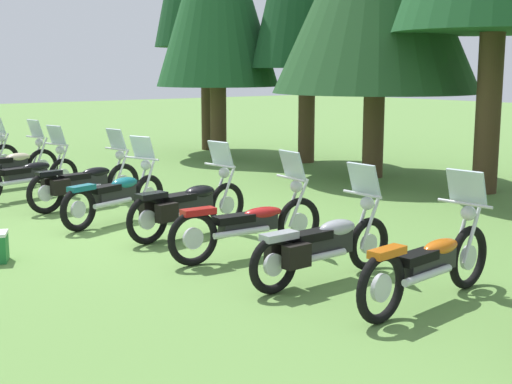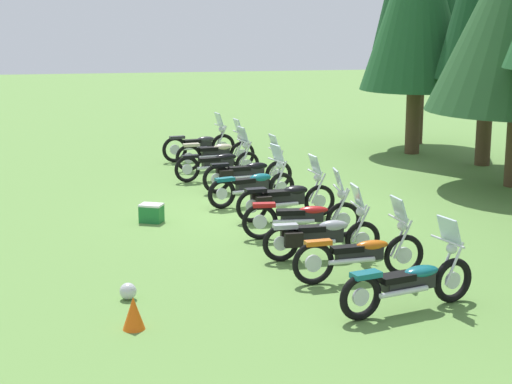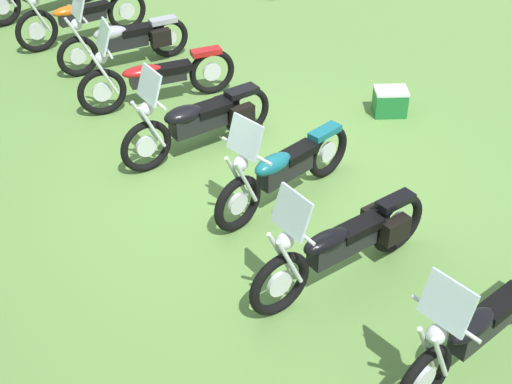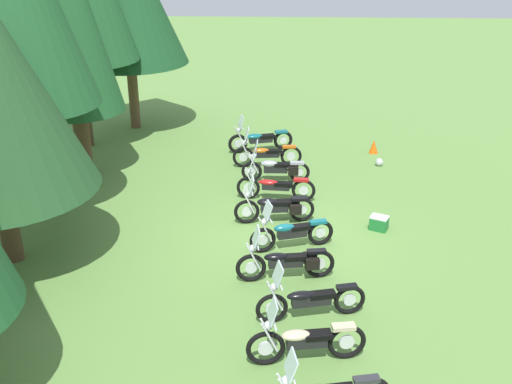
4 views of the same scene
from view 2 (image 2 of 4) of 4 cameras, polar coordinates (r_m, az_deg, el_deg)
The scene contains 15 objects.
ground_plane at distance 18.73m, azimuth 0.72°, elevation -1.30°, with size 80.00×80.00×0.00m, color #608C42.
motorcycle_0 at distance 24.82m, azimuth -3.78°, elevation 3.20°, with size 0.71×2.21×1.38m.
motorcycle_1 at distance 23.44m, azimuth -2.66°, elevation 2.69°, with size 0.72×2.28×1.38m.
motorcycle_2 at distance 22.06m, azimuth -2.50°, elevation 2.01°, with size 0.81×2.32×1.35m.
motorcycle_3 at distance 20.66m, azimuth -0.62°, elevation 1.32°, with size 0.75×2.30×1.37m.
motorcycle_4 at distance 19.23m, azimuth -0.17°, elevation 0.47°, with size 0.94×2.15×1.35m.
motorcycle_5 at distance 17.89m, azimuth 1.98°, elevation -0.39°, with size 0.77×2.22×1.36m.
motorcycle_6 at distance 16.50m, azimuth 3.23°, elevation -1.60°, with size 0.63×2.35×1.36m.
motorcycle_7 at distance 15.16m, azimuth 4.38°, elevation -2.88°, with size 0.61×2.18×1.34m.
motorcycle_8 at distance 14.09m, azimuth 7.12°, elevation -4.11°, with size 0.66×2.33×1.37m.
motorcycle_9 at distance 12.81m, azimuth 10.34°, elevation -5.94°, with size 0.96×2.32×1.36m.
pine_tree_1 at distance 26.13m, azimuth 10.85°, elevation 12.61°, with size 3.33×3.33×7.32m.
picnic_cooler at distance 17.89m, azimuth -7.05°, elevation -1.41°, with size 0.51×0.56×0.39m.
traffic_cone at distance 12.11m, azimuth -8.25°, elevation -8.07°, with size 0.32×0.32×0.48m, color #EA590F.
dropped_helmet at distance 13.33m, azimuth -8.62°, elevation -6.63°, with size 0.27×0.27×0.27m, color silver.
Camera 2 is at (17.85, -3.49, 4.46)m, focal length 59.38 mm.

